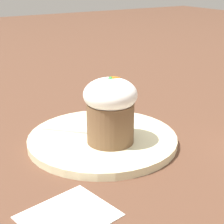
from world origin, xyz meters
TOP-DOWN VIEW (x-y plane):
  - ground_plane at (0.00, 0.00)m, footprint 4.00×4.00m
  - dessert_plate at (0.00, 0.00)m, footprint 0.26×0.26m
  - carrot_cake at (0.00, -0.03)m, footprint 0.09×0.09m
  - spoon at (-0.01, 0.02)m, footprint 0.11×0.11m
  - paper_napkin at (-0.14, -0.16)m, footprint 0.12×0.11m

SIDE VIEW (x-z plane):
  - ground_plane at x=0.00m, z-range 0.00..0.00m
  - paper_napkin at x=-0.14m, z-range 0.00..0.00m
  - dessert_plate at x=0.00m, z-range 0.00..0.01m
  - spoon at x=-0.01m, z-range 0.01..0.02m
  - carrot_cake at x=0.00m, z-range 0.02..0.13m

